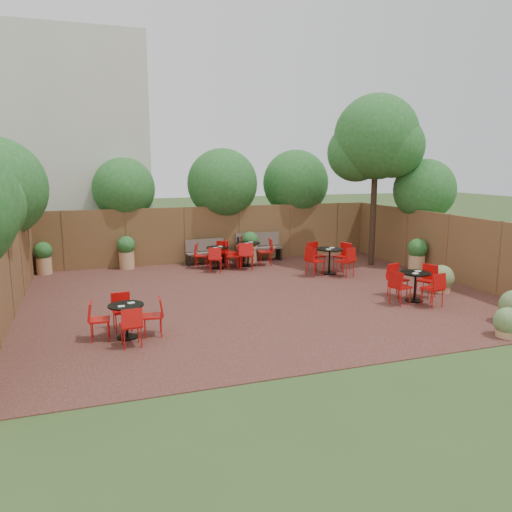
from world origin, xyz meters
name	(u,v)px	position (x,y,z in m)	size (l,w,h in m)	color
ground	(260,296)	(0.00, 0.00, 0.00)	(80.00, 80.00, 0.00)	#354F23
courtyard_paving	(260,296)	(0.00, 0.00, 0.01)	(12.00, 10.00, 0.02)	#3C1E18
fence_back	(214,234)	(0.00, 5.00, 1.00)	(12.00, 0.08, 2.00)	brown
fence_left	(9,276)	(-6.00, 0.00, 1.00)	(0.08, 10.00, 2.00)	brown
fence_right	(447,247)	(6.00, 0.00, 1.00)	(0.08, 10.00, 2.00)	brown
neighbour_building	(76,150)	(-4.50, 8.00, 4.00)	(5.00, 4.00, 8.00)	beige
overhang_foliage	(154,189)	(-2.37, 2.65, 2.76)	(15.73, 10.96, 2.79)	#1E591D
courtyard_tree	(376,142)	(5.02, 2.60, 4.19)	(2.92, 2.84, 5.76)	black
park_bench_left	(206,251)	(-0.40, 4.62, 0.47)	(1.44, 0.58, 0.87)	brown
park_bench_right	(259,246)	(1.58, 4.63, 0.54)	(1.66, 0.58, 1.01)	brown
bistro_tables	(279,267)	(1.04, 1.30, 0.47)	(8.70, 7.60, 0.94)	black
planters	(221,252)	(-0.12, 3.60, 0.61)	(11.89, 4.38, 1.13)	tan
low_shrubs	(480,297)	(4.46, -3.07, 0.36)	(1.76, 4.03, 0.74)	tan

